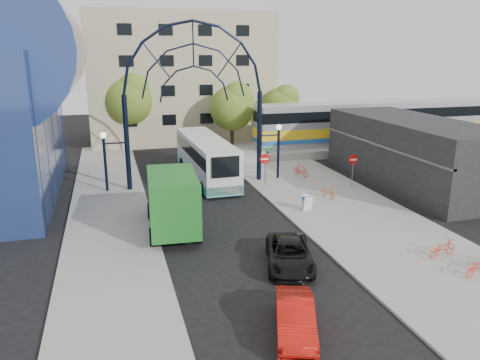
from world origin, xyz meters
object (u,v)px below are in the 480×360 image
object	(u,v)px
bike_near_b	(301,170)
red_sedan	(295,318)
street_name_sign	(267,158)
tree_north_a	(233,106)
city_bus	(206,158)
tree_north_b	(130,98)
bike_far_c	(442,248)
bike_far_a	(478,266)
stop_sign	(265,162)
green_truck	(172,200)
tree_north_c	(282,105)
bike_near_a	(329,191)
do_not_enter_sign	(353,163)
gateway_arch	(194,71)
sandwich_board	(307,201)
train_car	(374,122)
black_suv	(289,254)

from	to	relation	value
bike_near_b	red_sedan	bearing A→B (deg)	-132.79
street_name_sign	red_sedan	distance (m)	19.61
bike_near_b	street_name_sign	bearing A→B (deg)	-176.78
tree_north_a	city_bus	distance (m)	11.61
tree_north_b	bike_far_c	size ratio (longest dim) A/B	4.64
tree_north_a	bike_far_a	xyz separation A→B (m)	(3.30, -30.28, -4.04)
stop_sign	city_bus	size ratio (longest dim) A/B	0.21
tree_north_b	city_bus	xyz separation A→B (m)	(5.01, -14.08, -3.55)
city_bus	green_truck	xyz separation A→B (m)	(-4.17, -10.51, 0.05)
street_name_sign	green_truck	world-z (taller)	green_truck
tree_north_c	red_sedan	distance (m)	36.46
red_sedan	bike_near_a	bearing A→B (deg)	78.15
do_not_enter_sign	bike_far_a	size ratio (longest dim) A/B	1.48
tree_north_a	bike_near_a	bearing A→B (deg)	-83.53
gateway_arch	bike_near_b	size ratio (longest dim) A/B	8.17
tree_north_b	bike_near_b	distance (m)	20.75
sandwich_board	tree_north_b	xyz separation A→B (m)	(-9.48, 23.95, 4.52)
sandwich_board	bike_far_a	size ratio (longest dim) A/B	0.59
bike_near_a	bike_near_b	world-z (taller)	bike_near_b
street_name_sign	bike_near_b	distance (m)	3.96
tree_north_a	tree_north_c	distance (m)	6.33
tree_north_b	tree_north_c	bearing A→B (deg)	-7.12
gateway_arch	bike_near_b	xyz separation A→B (m)	(8.58, 0.00, -7.93)
sandwich_board	do_not_enter_sign	bearing A→B (deg)	36.68
stop_sign	bike_near_a	distance (m)	5.35
green_truck	bike_near_a	size ratio (longest dim) A/B	4.21
do_not_enter_sign	sandwich_board	distance (m)	6.85
tree_north_b	bike_far_c	bearing A→B (deg)	-67.80
red_sedan	bike_near_a	size ratio (longest dim) A/B	2.28
gateway_arch	bike_far_a	xyz separation A→B (m)	(9.43, -18.35, -8.00)
sandwich_board	tree_north_a	world-z (taller)	tree_north_a
city_bus	tree_north_a	bearing A→B (deg)	62.39
gateway_arch	train_car	world-z (taller)	gateway_arch
stop_sign	sandwich_board	world-z (taller)	stop_sign
do_not_enter_sign	green_truck	size ratio (longest dim) A/B	0.35
tree_north_b	sandwich_board	bearing A→B (deg)	-68.41
green_truck	bike_near_b	distance (m)	14.54
green_truck	do_not_enter_sign	bearing A→B (deg)	22.10
street_name_sign	sandwich_board	size ratio (longest dim) A/B	2.83
bike_far_a	red_sedan	bearing A→B (deg)	84.98
do_not_enter_sign	tree_north_c	xyz separation A→B (m)	(1.12, 17.93, 2.30)
train_car	bike_far_a	distance (m)	28.49
sandwich_board	black_suv	size ratio (longest dim) A/B	0.22
green_truck	bike_near_a	distance (m)	11.58
gateway_arch	bike_far_c	world-z (taller)	gateway_arch
stop_sign	green_truck	world-z (taller)	green_truck
do_not_enter_sign	train_car	world-z (taller)	train_car
red_sedan	bike_near_b	distance (m)	22.03
bike_far_c	bike_near_a	bearing A→B (deg)	-4.36
sandwich_board	train_car	xyz separation A→B (m)	(14.40, 16.02, 2.16)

